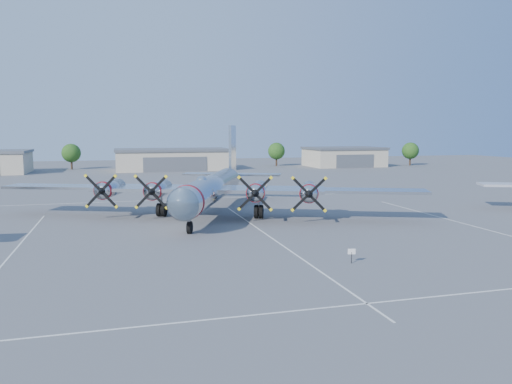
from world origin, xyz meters
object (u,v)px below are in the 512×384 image
object	(u,v)px
tree_far_east	(410,151)
info_placard	(352,253)
hangar_center	(172,159)
main_bomber_b29	(213,214)
tree_west	(71,153)
tree_east	(276,151)
hangar_east	(344,157)

from	to	relation	value
tree_far_east	info_placard	size ratio (longest dim) A/B	5.98
hangar_center	main_bomber_b29	bearing A→B (deg)	-92.21
tree_west	tree_east	bearing A→B (deg)	-2.08
hangar_center	tree_east	bearing A→B (deg)	11.38
tree_far_east	info_placard	world-z (taller)	tree_far_east
hangar_east	main_bomber_b29	distance (m)	87.40
tree_west	hangar_center	bearing A→B (deg)	-17.82
hangar_east	tree_west	size ratio (longest dim) A/B	3.10
tree_west	info_placard	world-z (taller)	tree_west
hangar_center	info_placard	bearing A→B (deg)	-88.13
hangar_center	tree_far_east	xyz separation A→B (m)	(68.00, -1.96, 1.51)
tree_east	main_bomber_b29	bearing A→B (deg)	-113.00
hangar_center	hangar_east	distance (m)	48.00
tree_west	info_placard	distance (m)	107.52
hangar_center	info_placard	xyz separation A→B (m)	(3.12, -95.68, -1.93)
hangar_center	tree_east	size ratio (longest dim) A/B	4.31
hangar_center	tree_far_east	bearing A→B (deg)	-1.65
tree_east	main_bomber_b29	world-z (taller)	tree_east
tree_west	info_placard	xyz separation A→B (m)	(28.12, -103.72, -3.44)
tree_east	hangar_center	bearing A→B (deg)	-168.62
tree_far_east	hangar_center	bearing A→B (deg)	178.35
tree_east	info_placard	size ratio (longest dim) A/B	5.98
tree_west	tree_far_east	distance (m)	93.54
tree_east	hangar_east	bearing A→B (deg)	-18.54
hangar_center	tree_west	xyz separation A→B (m)	(-25.00, 8.04, 1.51)
hangar_east	tree_east	bearing A→B (deg)	161.46
hangar_east	hangar_center	bearing A→B (deg)	-180.00
hangar_center	tree_east	distance (m)	30.64
tree_west	info_placard	bearing A→B (deg)	-74.83
hangar_east	tree_west	bearing A→B (deg)	173.72
main_bomber_b29	tree_east	bearing A→B (deg)	89.30
tree_east	main_bomber_b29	size ratio (longest dim) A/B	0.14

